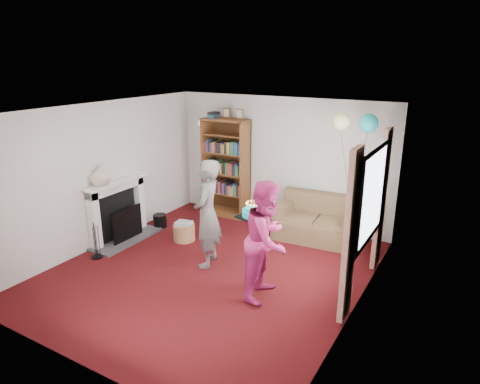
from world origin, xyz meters
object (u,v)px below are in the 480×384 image
Objects in this scene: sofa at (319,222)px; birthday_cake at (253,213)px; person_striped at (207,214)px; person_magenta at (267,240)px; bookcase at (227,169)px.

birthday_cake is at bearing -101.08° from sofa.
person_striped reaches higher than birthday_cake.
person_magenta reaches higher than sofa.
person_striped is 4.58× the size of birthday_cake.
bookcase is 2.98m from birthday_cake.
bookcase is 2.26m from sofa.
bookcase is 2.33m from person_striped.
birthday_cake is (-0.26, -2.07, 0.81)m from sofa.
bookcase is at bearing -172.50° from person_striped.
person_striped is at bearing -126.07° from sofa.
person_magenta is 0.45m from birthday_cake.
sofa is at bearing -6.38° from bookcase.
birthday_cake is (1.88, -2.31, 0.12)m from bookcase.
person_magenta is (1.23, -0.36, -0.03)m from person_striped.
sofa is 2.24m from birthday_cake.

